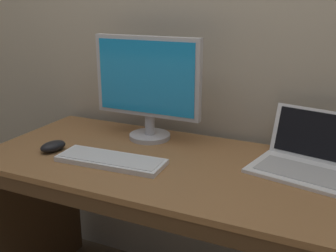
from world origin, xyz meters
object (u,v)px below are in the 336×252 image
wired_keyboard (111,160)px  computer_mouse (53,146)px  laptop_white (308,158)px  external_monitor (147,85)px

wired_keyboard → computer_mouse: computer_mouse is taller
laptop_white → wired_keyboard: (-0.68, -0.25, -0.03)m
laptop_white → computer_mouse: (-0.96, -0.25, -0.02)m
wired_keyboard → computer_mouse: 0.28m
external_monitor → laptop_white: bearing=-3.6°
external_monitor → computer_mouse: bearing=-134.5°
laptop_white → external_monitor: size_ratio=0.85×
external_monitor → wired_keyboard: external_monitor is taller
laptop_white → computer_mouse: laptop_white is taller
computer_mouse → laptop_white: bearing=29.3°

